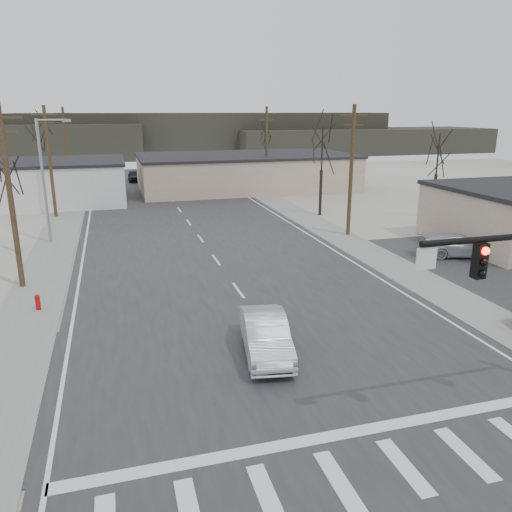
{
  "coord_description": "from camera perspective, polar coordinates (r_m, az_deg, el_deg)",
  "views": [
    {
      "loc": [
        -6.19,
        -17.04,
        9.55
      ],
      "look_at": [
        0.38,
        5.77,
        2.6
      ],
      "focal_mm": 35.0,
      "sensor_mm": 36.0,
      "label": 1
    }
  ],
  "objects": [
    {
      "name": "sidewalk_right",
      "position": [
        41.76,
        8.12,
        2.98
      ],
      "size": [
        3.0,
        90.0,
        0.06
      ],
      "primitive_type": "cube",
      "color": "gray",
      "rests_on": "ground"
    },
    {
      "name": "upole_left_b",
      "position": [
        29.84,
        -26.29,
        6.31
      ],
      "size": [
        2.2,
        0.3,
        10.0
      ],
      "color": "#4F3A24",
      "rests_on": "ground"
    },
    {
      "name": "building_left_far",
      "position": [
        58.33,
        -25.83,
        7.52
      ],
      "size": [
        22.3,
        12.3,
        4.5
      ],
      "color": "silver",
      "rests_on": "ground"
    },
    {
      "name": "streetlight_main",
      "position": [
        39.56,
        -22.91,
        8.58
      ],
      "size": [
        2.4,
        0.25,
        9.0
      ],
      "color": "gray",
      "rests_on": "ground"
    },
    {
      "name": "sedan_crossing",
      "position": [
        20.33,
        1.12,
        -9.02
      ],
      "size": [
        2.45,
        5.1,
        1.61
      ],
      "primitive_type": "imported",
      "rotation": [
        0.0,
        0.0,
        -0.16
      ],
      "color": "#ABB3B6",
      "rests_on": "main_road"
    },
    {
      "name": "fire_hydrant",
      "position": [
        26.94,
        -23.68,
        -4.86
      ],
      "size": [
        0.24,
        0.24,
        0.87
      ],
      "color": "#A50C0C",
      "rests_on": "ground"
    },
    {
      "name": "building_right_far",
      "position": [
        63.58,
        -1.2,
        9.63
      ],
      "size": [
        26.3,
        14.3,
        4.3
      ],
      "color": "#BFA992",
      "rests_on": "ground"
    },
    {
      "name": "tree_right_mid",
      "position": [
        47.06,
        7.56,
        11.77
      ],
      "size": [
        3.74,
        3.74,
        8.33
      ],
      "color": "black",
      "rests_on": "ground"
    },
    {
      "name": "car_parked_silver",
      "position": [
        36.35,
        22.15,
        1.14
      ],
      "size": [
        5.56,
        3.45,
        1.5
      ],
      "primitive_type": "imported",
      "rotation": [
        0.0,
        0.0,
        1.29
      ],
      "color": "#A7ACB1",
      "rests_on": "parking_lot"
    },
    {
      "name": "main_road",
      "position": [
        33.99,
        -4.91,
        -0.02
      ],
      "size": [
        18.0,
        110.0,
        0.05
      ],
      "primitive_type": "cube",
      "color": "#28282B",
      "rests_on": "ground"
    },
    {
      "name": "hill_right",
      "position": [
        121.08,
        11.93,
        12.76
      ],
      "size": [
        60.0,
        18.0,
        5.5
      ],
      "primitive_type": "cube",
      "color": "#333026",
      "rests_on": "ground"
    },
    {
      "name": "hill_center",
      "position": [
        115.12,
        -5.59,
        13.73
      ],
      "size": [
        80.0,
        18.0,
        9.0
      ],
      "primitive_type": "cube",
      "color": "#333026",
      "rests_on": "ground"
    },
    {
      "name": "tree_left_far",
      "position": [
        63.6,
        -23.63,
        12.05
      ],
      "size": [
        3.96,
        3.96,
        8.82
      ],
      "color": "black",
      "rests_on": "ground"
    },
    {
      "name": "upole_left_d",
      "position": [
        69.38,
        -20.86,
        11.71
      ],
      "size": [
        2.2,
        0.3,
        10.0
      ],
      "color": "#4F3A24",
      "rests_on": "ground"
    },
    {
      "name": "upole_right_a",
      "position": [
        39.49,
        10.83,
        9.74
      ],
      "size": [
        2.2,
        0.3,
        10.0
      ],
      "color": "#4F3A24",
      "rests_on": "ground"
    },
    {
      "name": "car_far_b",
      "position": [
        72.24,
        -13.69,
        8.9
      ],
      "size": [
        1.83,
        4.41,
        1.5
      ],
      "primitive_type": "imported",
      "rotation": [
        0.0,
        0.0,
        0.01
      ],
      "color": "black",
      "rests_on": "main_road"
    },
    {
      "name": "ground",
      "position": [
        20.49,
        3.53,
        -11.49
      ],
      "size": [
        140.0,
        140.0,
        0.0
      ],
      "primitive_type": "plane",
      "color": "silver",
      "rests_on": "ground"
    },
    {
      "name": "tree_left_near",
      "position": [
        37.91,
        -26.57,
        8.07
      ],
      "size": [
        3.3,
        3.3,
        7.35
      ],
      "color": "black",
      "rests_on": "ground"
    },
    {
      "name": "cross_road",
      "position": [
        20.48,
        3.53,
        -11.45
      ],
      "size": [
        90.0,
        10.0,
        0.04
      ],
      "primitive_type": "cube",
      "color": "#28282B",
      "rests_on": "ground"
    },
    {
      "name": "car_far_a",
      "position": [
        69.18,
        -11.62,
        8.67
      ],
      "size": [
        2.13,
        4.84,
        1.38
      ],
      "primitive_type": "imported",
      "rotation": [
        0.0,
        0.0,
        3.18
      ],
      "color": "black",
      "rests_on": "main_road"
    },
    {
      "name": "sidewalk_left",
      "position": [
        38.5,
        -22.1,
        0.78
      ],
      "size": [
        3.0,
        90.0,
        0.06
      ],
      "primitive_type": "cube",
      "color": "gray",
      "rests_on": "ground"
    },
    {
      "name": "tree_right_far",
      "position": [
        72.33,
        1.04,
        13.17
      ],
      "size": [
        3.52,
        3.52,
        7.84
      ],
      "color": "black",
      "rests_on": "ground"
    },
    {
      "name": "upole_left_c",
      "position": [
        49.51,
        -22.51,
        10.09
      ],
      "size": [
        2.2,
        0.3,
        10.0
      ],
      "color": "#4F3A24",
      "rests_on": "ground"
    },
    {
      "name": "upole_right_b",
      "position": [
        59.87,
        1.2,
        12.17
      ],
      "size": [
        2.2,
        0.3,
        10.0
      ],
      "color": "#4F3A24",
      "rests_on": "ground"
    },
    {
      "name": "tree_lot",
      "position": [
        48.31,
        20.07,
        10.64
      ],
      "size": [
        3.52,
        3.52,
        7.84
      ],
      "color": "black",
      "rests_on": "ground"
    }
  ]
}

